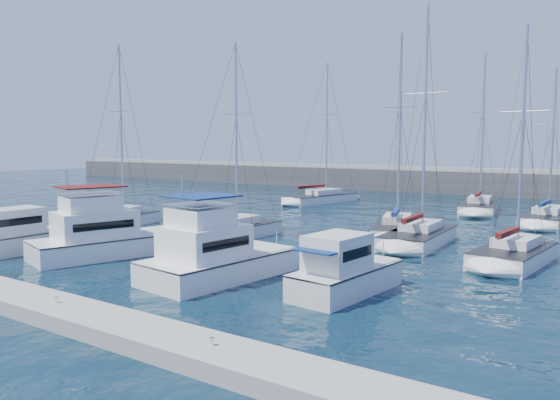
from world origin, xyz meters
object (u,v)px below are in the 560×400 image
Objects in this scene: motor_yacht_stbd_inner at (214,257)px; motor_yacht_stbd_outer at (343,273)px; motor_yacht_port_inner at (107,237)px; sailboat_back_a at (321,198)px; sailboat_back_c at (547,219)px; sailboat_mid_b at (229,232)px; sailboat_mid_e at (513,255)px; sailboat_mid_a at (118,219)px; motor_yacht_port_outer at (22,237)px; sailboat_mid_d at (418,237)px; sailboat_back_b at (479,207)px; sailboat_mid_c at (397,229)px.

motor_yacht_stbd_inner reaches higher than motor_yacht_stbd_outer.
motor_yacht_stbd_outer is (15.74, 0.52, -0.19)m from motor_yacht_port_inner.
sailboat_back_c is at bearing 3.62° from sailboat_back_a.
sailboat_mid_b reaches higher than sailboat_mid_e.
sailboat_mid_b is at bearing -3.29° from sailboat_mid_a.
sailboat_mid_e is 0.85× the size of sailboat_back_a.
motor_yacht_port_outer is 0.49× the size of sailboat_mid_a.
sailboat_back_c is (5.73, 14.62, -0.03)m from sailboat_mid_d.
sailboat_mid_d reaches higher than sailboat_mid_e.
sailboat_back_b is at bearing 90.58° from motor_yacht_stbd_inner.
sailboat_mid_b is at bearing 132.82° from motor_yacht_stbd_inner.
sailboat_mid_e is 1.03× the size of sailboat_back_c.
sailboat_mid_d is (23.44, 5.85, -0.00)m from sailboat_mid_a.
sailboat_back_b is (1.33, 17.81, -0.01)m from sailboat_mid_c.
sailboat_mid_b is at bearing 55.88° from motor_yacht_port_outer.
sailboat_mid_d is 7.08m from sailboat_mid_e.
sailboat_back_b is at bearing 85.91° from motor_yacht_port_inner.
sailboat_mid_a is 0.96× the size of sailboat_back_b.
sailboat_mid_d is at bearing 163.16° from sailboat_mid_e.
motor_yacht_stbd_outer is 0.42× the size of sailboat_mid_c.
sailboat_mid_e is 32.75m from sailboat_back_a.
sailboat_mid_e is 24.09m from sailboat_back_b.
motor_yacht_stbd_outer is 0.40× the size of sailboat_back_b.
sailboat_back_b is (-2.61, 33.70, -0.42)m from motor_yacht_stbd_outer.
motor_yacht_port_outer is at bearing -146.82° from sailboat_mid_e.
sailboat_mid_a reaches higher than motor_yacht_port_outer.
sailboat_back_b is (22.28, 25.95, -0.01)m from sailboat_mid_a.
sailboat_mid_a is at bearing -88.74° from sailboat_back_a.
sailboat_mid_e is at bearing 53.13° from motor_yacht_stbd_inner.
motor_yacht_stbd_outer is 0.48× the size of sailboat_back_c.
motor_yacht_port_inner is at bearing -123.25° from sailboat_back_c.
motor_yacht_stbd_outer is 0.39× the size of sailboat_mid_d.
motor_yacht_port_inner is 23.73m from sailboat_mid_e.
sailboat_mid_a is (-3.67, 10.47, -0.40)m from motor_yacht_port_outer.
motor_yacht_stbd_inner is 0.51× the size of sailboat_mid_d.
sailboat_mid_e is (6.53, -2.73, -0.02)m from sailboat_mid_d.
sailboat_back_c reaches higher than motor_yacht_port_inner.
sailboat_mid_e is at bearing 70.60° from motor_yacht_stbd_outer.
sailboat_back_a is 1.21× the size of sailboat_back_c.
motor_yacht_stbd_outer is 0.39× the size of sailboat_back_a.
motor_yacht_port_inner is at bearing -47.77° from sailboat_mid_a.
motor_yacht_stbd_inner is 0.59× the size of sailboat_mid_b.
sailboat_back_a is at bearing 172.12° from sailboat_back_c.
sailboat_back_c is at bearing -48.12° from sailboat_back_b.
sailboat_mid_e is at bearing -27.60° from sailboat_back_a.
sailboat_mid_e is 0.87× the size of sailboat_back_b.
motor_yacht_port_inner is at bearing -143.38° from sailboat_mid_c.
sailboat_mid_e is (11.70, 12.11, -0.61)m from motor_yacht_stbd_inner.
sailboat_back_b is (-1.16, 20.10, -0.01)m from sailboat_mid_d.
sailboat_mid_d reaches higher than motor_yacht_stbd_outer.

